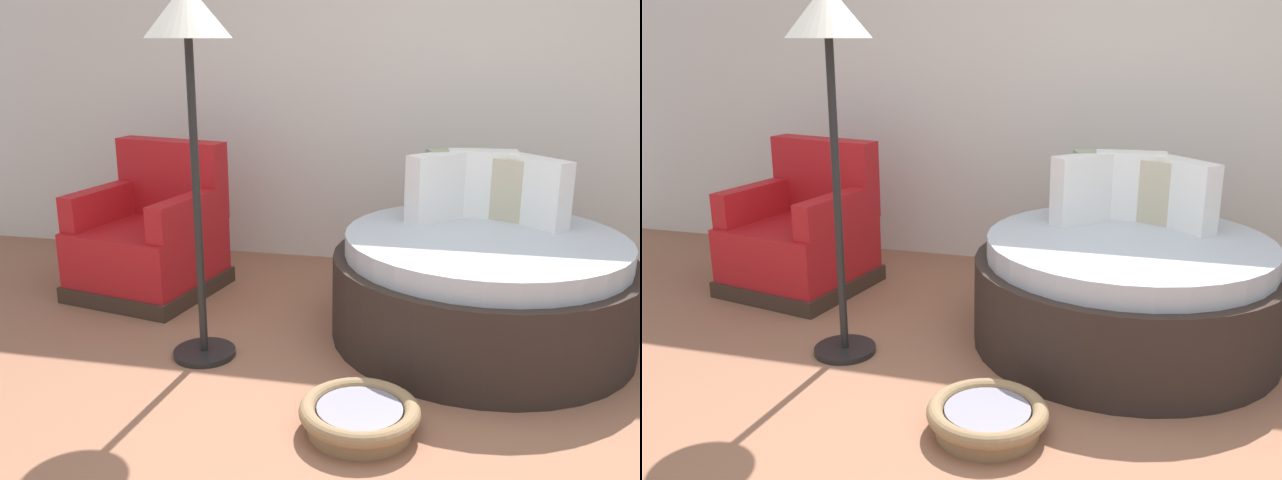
{
  "view_description": "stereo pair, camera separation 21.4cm",
  "coord_description": "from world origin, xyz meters",
  "views": [
    {
      "loc": [
        0.12,
        -2.37,
        1.59
      ],
      "look_at": [
        -0.61,
        1.06,
        0.55
      ],
      "focal_mm": 38.84,
      "sensor_mm": 36.0,
      "label": 1
    },
    {
      "loc": [
        0.33,
        -2.32,
        1.59
      ],
      "look_at": [
        -0.61,
        1.06,
        0.55
      ],
      "focal_mm": 38.84,
      "sensor_mm": 36.0,
      "label": 2
    }
  ],
  "objects": [
    {
      "name": "red_armchair",
      "position": [
        -1.82,
        1.56,
        0.33
      ],
      "size": [
        0.94,
        0.94,
        0.94
      ],
      "color": "#38281E",
      "rests_on": "ground_plane"
    },
    {
      "name": "round_daybed",
      "position": [
        0.24,
        1.25,
        0.31
      ],
      "size": [
        1.61,
        1.61,
        0.97
      ],
      "color": "#2D231E",
      "rests_on": "ground_plane"
    },
    {
      "name": "floor_lamp",
      "position": [
        -1.14,
        0.7,
        1.53
      ],
      "size": [
        0.4,
        0.4,
        1.82
      ],
      "color": "black",
      "rests_on": "ground_plane"
    },
    {
      "name": "back_wall",
      "position": [
        0.0,
        2.51,
        1.41
      ],
      "size": [
        8.0,
        0.12,
        2.81
      ],
      "primitive_type": "cube",
      "color": "silver",
      "rests_on": "ground_plane"
    },
    {
      "name": "ground_plane",
      "position": [
        0.0,
        0.0,
        -0.01
      ],
      "size": [
        8.0,
        8.0,
        0.02
      ],
      "primitive_type": "cube",
      "color": "#936047"
    },
    {
      "name": "pet_basket",
      "position": [
        -0.25,
        0.16,
        0.07
      ],
      "size": [
        0.51,
        0.51,
        0.13
      ],
      "color": "#8E704C",
      "rests_on": "ground_plane"
    }
  ]
}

